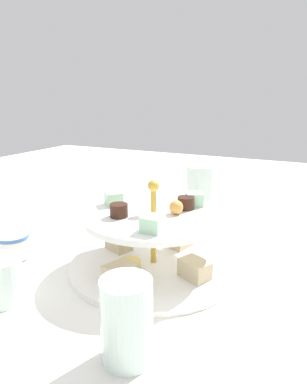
% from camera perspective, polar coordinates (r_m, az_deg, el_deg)
% --- Properties ---
extents(ground_plane, '(2.40, 2.40, 0.00)m').
position_cam_1_polar(ground_plane, '(0.63, 0.00, -12.38)').
color(ground_plane, silver).
extents(tiered_serving_stand, '(0.30, 0.30, 0.16)m').
position_cam_1_polar(tiered_serving_stand, '(0.61, -0.01, -8.58)').
color(tiered_serving_stand, white).
rests_on(tiered_serving_stand, ground_plane).
extents(water_glass_tall_right, '(0.07, 0.07, 0.14)m').
position_cam_1_polar(water_glass_tall_right, '(0.82, 7.37, -0.47)').
color(water_glass_tall_right, silver).
rests_on(water_glass_tall_right, ground_plane).
extents(water_glass_short_left, '(0.06, 0.06, 0.07)m').
position_cam_1_polar(water_glass_short_left, '(0.57, -24.15, -13.27)').
color(water_glass_short_left, silver).
rests_on(water_glass_short_left, ground_plane).
extents(teacup_with_saucer, '(0.09, 0.09, 0.05)m').
position_cam_1_polar(teacup_with_saucer, '(0.69, -22.29, -8.60)').
color(teacup_with_saucer, white).
rests_on(teacup_with_saucer, ground_plane).
extents(butter_knife_right, '(0.16, 0.07, 0.00)m').
position_cam_1_polar(butter_knife_right, '(0.86, -12.37, -4.63)').
color(butter_knife_right, silver).
rests_on(butter_knife_right, ground_plane).
extents(water_glass_mid_back, '(0.06, 0.06, 0.10)m').
position_cam_1_polar(water_glass_mid_back, '(0.41, -4.49, -20.57)').
color(water_glass_mid_back, silver).
rests_on(water_glass_mid_back, ground_plane).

